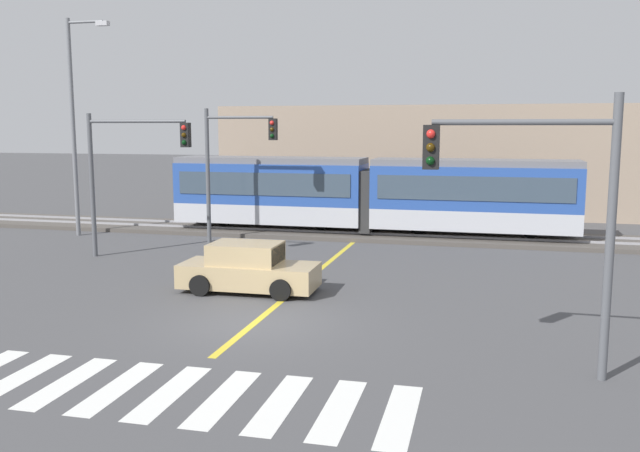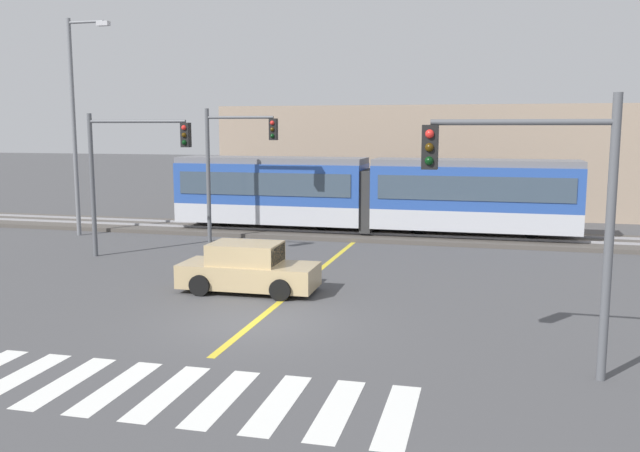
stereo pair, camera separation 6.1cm
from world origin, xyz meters
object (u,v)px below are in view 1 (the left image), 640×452
Objects in this scene: sedan_crossing at (249,269)px; street_lamp_west at (76,116)px; traffic_light_near_right at (542,194)px; light_rail_tram at (369,192)px; traffic_light_mid_left at (126,160)px; traffic_light_far_left at (231,155)px.

sedan_crossing is 0.43× the size of street_lamp_west.
street_lamp_west is at bearing 145.14° from traffic_light_near_right.
traffic_light_mid_left is at bearing -136.42° from light_rail_tram.
light_rail_tram is 3.18× the size of traffic_light_far_left.
light_rail_tram is at bearing 111.07° from traffic_light_near_right.
light_rail_tram is 6.67m from traffic_light_far_left.
traffic_light_near_right is 23.85m from street_lamp_west.
traffic_light_far_left is (2.61, 4.13, 0.07)m from traffic_light_mid_left.
traffic_light_far_left reaches higher than traffic_light_mid_left.
traffic_light_near_right is at bearing -68.93° from light_rail_tram.
traffic_light_far_left is (-11.87, 13.30, 0.14)m from traffic_light_near_right.
traffic_light_far_left is (-3.74, 8.08, 3.14)m from sedan_crossing.
street_lamp_west is at bearing 177.79° from traffic_light_far_left.
traffic_light_far_left is at bearing 57.75° from traffic_light_mid_left.
traffic_light_near_right reaches higher than light_rail_tram.
street_lamp_west is (-19.52, 13.59, 1.82)m from traffic_light_near_right.
traffic_light_mid_left is 6.93m from street_lamp_west.
traffic_light_mid_left is at bearing -41.27° from street_lamp_west.
sedan_crossing is 0.76× the size of traffic_light_mid_left.
traffic_light_far_left is at bearing -147.15° from light_rail_tram.
street_lamp_west is (-7.65, 0.29, 1.68)m from traffic_light_far_left.
light_rail_tram is 3.26× the size of traffic_light_near_right.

